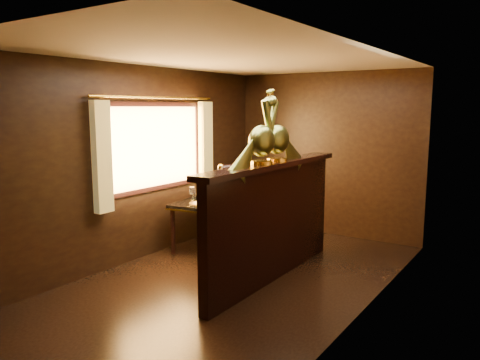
% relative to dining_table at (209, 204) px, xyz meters
% --- Properties ---
extents(ground, '(5.00, 5.00, 0.00)m').
position_rel_dining_table_xyz_m(ground, '(1.06, -0.89, -0.61)').
color(ground, black).
rests_on(ground, ground).
extents(room_shell, '(3.04, 5.04, 2.52)m').
position_rel_dining_table_xyz_m(room_shell, '(0.97, -0.87, 0.97)').
color(room_shell, black).
rests_on(room_shell, ground).
extents(partition, '(0.26, 2.70, 1.36)m').
position_rel_dining_table_xyz_m(partition, '(1.38, -0.59, 0.10)').
color(partition, black).
rests_on(partition, ground).
extents(dining_table, '(0.87, 1.25, 0.88)m').
position_rel_dining_table_xyz_m(dining_table, '(0.00, 0.00, 0.00)').
color(dining_table, black).
rests_on(dining_table, ground).
extents(chair_left, '(0.59, 0.61, 1.31)m').
position_rel_dining_table_xyz_m(chair_left, '(0.74, -0.53, 0.07)').
color(chair_left, black).
rests_on(chair_left, ground).
extents(chair_right, '(0.54, 0.56, 1.30)m').
position_rel_dining_table_xyz_m(chair_right, '(0.93, -0.13, 0.07)').
color(chair_right, black).
rests_on(chair_right, ground).
extents(peacock_left, '(0.25, 0.68, 0.81)m').
position_rel_dining_table_xyz_m(peacock_left, '(1.38, -0.85, 1.15)').
color(peacock_left, '#184A30').
rests_on(peacock_left, partition).
extents(peacock_right, '(0.25, 0.66, 0.79)m').
position_rel_dining_table_xyz_m(peacock_right, '(1.38, -0.51, 1.14)').
color(peacock_right, '#184A30').
rests_on(peacock_right, partition).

